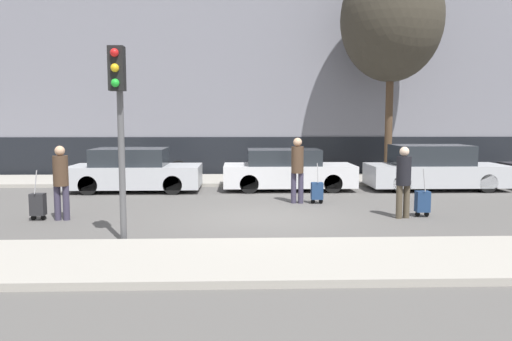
% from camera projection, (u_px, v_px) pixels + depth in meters
% --- Properties ---
extents(ground_plane, '(80.00, 80.00, 0.00)m').
position_uv_depth(ground_plane, '(266.00, 218.00, 11.86)').
color(ground_plane, '#565451').
extents(sidewalk_near, '(28.00, 2.50, 0.12)m').
position_uv_depth(sidewalk_near, '(278.00, 259.00, 8.13)').
color(sidewalk_near, '#A39E93').
rests_on(sidewalk_near, ground_plane).
extents(sidewalk_far, '(28.00, 3.00, 0.12)m').
position_uv_depth(sidewalk_far, '(256.00, 180.00, 18.82)').
color(sidewalk_far, '#A39E93').
rests_on(sidewalk_far, ground_plane).
extents(building_facade, '(28.00, 3.50, 12.26)m').
position_uv_depth(building_facade, '(253.00, 34.00, 22.09)').
color(building_facade, slate).
rests_on(building_facade, ground_plane).
extents(parked_car_0, '(4.20, 1.87, 1.40)m').
position_uv_depth(parked_car_0, '(134.00, 171.00, 16.26)').
color(parked_car_0, '#B7BABF').
rests_on(parked_car_0, ground_plane).
extents(parked_car_1, '(4.29, 1.78, 1.35)m').
position_uv_depth(parked_car_1, '(287.00, 171.00, 16.55)').
color(parked_car_1, silver).
rests_on(parked_car_1, ground_plane).
extents(parked_car_2, '(4.47, 1.75, 1.49)m').
position_uv_depth(parked_car_2, '(434.00, 169.00, 16.57)').
color(parked_car_2, '#B7BABF').
rests_on(parked_car_2, ground_plane).
extents(pedestrian_left, '(0.35, 0.34, 1.73)m').
position_uv_depth(pedestrian_left, '(61.00, 178.00, 11.50)').
color(pedestrian_left, '#383347').
rests_on(pedestrian_left, ground_plane).
extents(trolley_left, '(0.34, 0.29, 1.17)m').
position_uv_depth(trolley_left, '(38.00, 204.00, 11.55)').
color(trolley_left, '#262628').
rests_on(trolley_left, ground_plane).
extents(pedestrian_center, '(0.35, 0.34, 1.83)m').
position_uv_depth(pedestrian_center, '(297.00, 166.00, 13.83)').
color(pedestrian_center, '#383347').
rests_on(pedestrian_center, ground_plane).
extents(trolley_center, '(0.34, 0.29, 1.13)m').
position_uv_depth(trolley_center, '(317.00, 191.00, 13.85)').
color(trolley_center, navy).
rests_on(trolley_center, ground_plane).
extents(pedestrian_right, '(0.34, 0.34, 1.70)m').
position_uv_depth(pedestrian_right, '(404.00, 178.00, 11.74)').
color(pedestrian_right, '#4C4233').
rests_on(pedestrian_right, ground_plane).
extents(trolley_right, '(0.34, 0.29, 1.16)m').
position_uv_depth(trolley_right, '(422.00, 202.00, 11.97)').
color(trolley_right, navy).
rests_on(trolley_right, ground_plane).
extents(traffic_light, '(0.28, 0.47, 3.65)m').
position_uv_depth(traffic_light, '(119.00, 105.00, 9.15)').
color(traffic_light, '#515154').
rests_on(traffic_light, ground_plane).
extents(parked_bicycle, '(1.77, 0.06, 0.96)m').
position_uv_depth(parked_bicycle, '(164.00, 170.00, 18.27)').
color(parked_bicycle, black).
rests_on(parked_bicycle, sidewalk_far).
extents(bare_tree_near_crossing, '(3.77, 3.77, 8.21)m').
position_uv_depth(bare_tree_near_crossing, '(392.00, 20.00, 18.43)').
color(bare_tree_near_crossing, '#4C3826').
rests_on(bare_tree_near_crossing, sidewalk_far).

